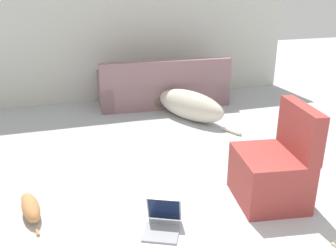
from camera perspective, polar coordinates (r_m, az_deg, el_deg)
wall_back at (r=6.31m, az=-11.60°, el=14.84°), size 6.90×0.06×2.50m
couch at (r=6.17m, az=-0.78°, el=5.71°), size 2.12×0.91×0.77m
dog at (r=5.52m, az=2.84°, el=3.25°), size 0.95×1.63×0.42m
cat at (r=3.51m, az=-20.24°, el=-11.51°), size 0.22×0.60×0.17m
laptop_open at (r=3.16m, az=-0.80°, el=-13.97°), size 0.39×0.41×0.25m
side_chair at (r=3.54m, az=15.86°, el=-6.41°), size 0.68×0.73×0.91m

